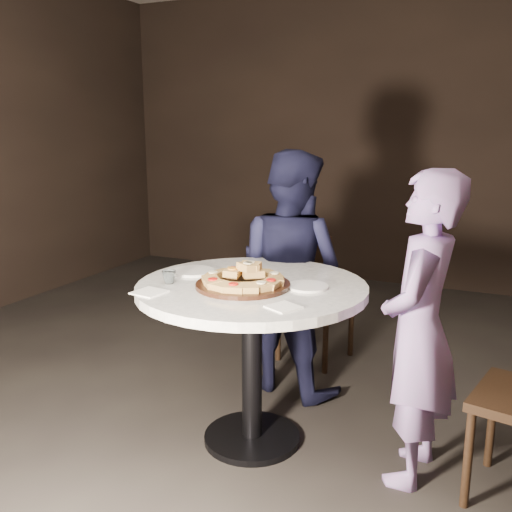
# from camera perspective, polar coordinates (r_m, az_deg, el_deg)

# --- Properties ---
(floor) EXTENTS (7.00, 7.00, 0.00)m
(floor) POSITION_cam_1_polar(r_m,az_deg,el_deg) (3.13, -1.92, -18.38)
(floor) COLOR black
(floor) RESTS_ON ground
(table) EXTENTS (1.46, 1.46, 0.86)m
(table) POSITION_cam_1_polar(r_m,az_deg,el_deg) (2.88, -0.42, -5.85)
(table) COLOR black
(table) RESTS_ON ground
(serving_board) EXTENTS (0.55, 0.55, 0.02)m
(serving_board) POSITION_cam_1_polar(r_m,az_deg,el_deg) (2.77, -1.31, -2.89)
(serving_board) COLOR black
(serving_board) RESTS_ON table
(focaccia_pile) EXTENTS (0.41, 0.41, 0.11)m
(focaccia_pile) POSITION_cam_1_polar(r_m,az_deg,el_deg) (2.76, -1.24, -2.09)
(focaccia_pile) COLOR #A87E41
(focaccia_pile) RESTS_ON serving_board
(plate_left) EXTENTS (0.26, 0.26, 0.01)m
(plate_left) POSITION_cam_1_polar(r_m,az_deg,el_deg) (3.06, -6.29, -1.52)
(plate_left) COLOR white
(plate_left) RESTS_ON table
(plate_right) EXTENTS (0.27, 0.27, 0.01)m
(plate_right) POSITION_cam_1_polar(r_m,az_deg,el_deg) (2.77, 5.17, -3.04)
(plate_right) COLOR white
(plate_right) RESTS_ON table
(water_glass) EXTENTS (0.07, 0.07, 0.06)m
(water_glass) POSITION_cam_1_polar(r_m,az_deg,el_deg) (2.86, -8.69, -2.09)
(water_glass) COLOR silver
(water_glass) RESTS_ON table
(napkin_near) EXTENTS (0.15, 0.15, 0.01)m
(napkin_near) POSITION_cam_1_polar(r_m,az_deg,el_deg) (2.72, -10.62, -3.58)
(napkin_near) COLOR white
(napkin_near) RESTS_ON table
(napkin_far) EXTENTS (0.17, 0.17, 0.01)m
(napkin_far) POSITION_cam_1_polar(r_m,az_deg,el_deg) (2.46, 2.77, -5.12)
(napkin_far) COLOR white
(napkin_far) RESTS_ON table
(chair_far) EXTENTS (0.52, 0.54, 0.94)m
(chair_far) POSITION_cam_1_polar(r_m,az_deg,el_deg) (3.92, 5.31, -3.15)
(chair_far) COLOR black
(chair_far) RESTS_ON ground
(diner_navy) EXTENTS (0.84, 0.73, 1.49)m
(diner_navy) POSITION_cam_1_polar(r_m,az_deg,el_deg) (3.49, 3.47, -1.68)
(diner_navy) COLOR black
(diner_navy) RESTS_ON ground
(diner_teal) EXTENTS (0.37, 0.54, 1.45)m
(diner_teal) POSITION_cam_1_polar(r_m,az_deg,el_deg) (2.69, 16.03, -7.13)
(diner_teal) COLOR #866DAF
(diner_teal) RESTS_ON ground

